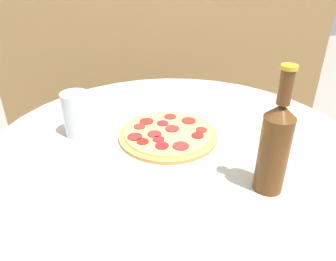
% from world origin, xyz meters
% --- Properties ---
extents(table, '(1.04, 1.04, 0.69)m').
position_xyz_m(table, '(0.00, 0.00, 0.53)').
color(table, '#B2A893').
rests_on(table, ground_plane).
extents(fence_panel, '(1.68, 0.04, 1.52)m').
position_xyz_m(fence_panel, '(0.00, 0.87, 0.76)').
color(fence_panel, olive).
rests_on(fence_panel, ground_plane).
extents(pizza, '(0.28, 0.28, 0.02)m').
position_xyz_m(pizza, '(-0.02, 0.05, 0.70)').
color(pizza, '#C68E47').
rests_on(pizza, table).
extents(beer_bottle, '(0.07, 0.07, 0.29)m').
position_xyz_m(beer_bottle, '(0.19, -0.19, 0.80)').
color(beer_bottle, '#563314').
rests_on(beer_bottle, table).
extents(drinking_glass, '(0.08, 0.08, 0.13)m').
position_xyz_m(drinking_glass, '(-0.27, 0.08, 0.75)').
color(drinking_glass, silver).
rests_on(drinking_glass, table).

